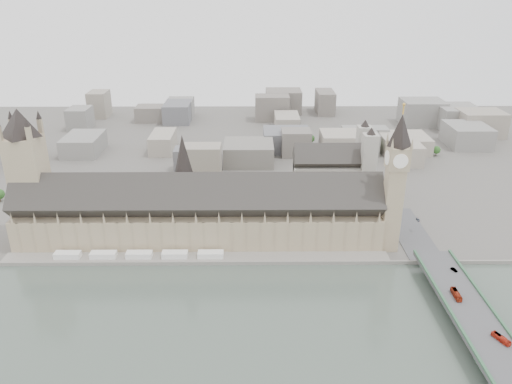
{
  "coord_description": "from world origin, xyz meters",
  "views": [
    {
      "loc": [
        39.53,
        -310.65,
        181.5
      ],
      "look_at": [
        42.11,
        34.86,
        33.46
      ],
      "focal_mm": 35.0,
      "sensor_mm": 36.0,
      "label": 1
    }
  ],
  "objects_px": {
    "elizabeth_tower": "(396,174)",
    "victoria_tower": "(28,170)",
    "red_bus_north": "(456,294)",
    "car_approach": "(418,220)",
    "westminster_abbey": "(334,173)",
    "red_bus_south": "(501,338)",
    "car_silver": "(454,270)",
    "palace_of_westminster": "(199,214)",
    "westminster_bridge": "(474,326)"
  },
  "relations": [
    {
      "from": "elizabeth_tower",
      "to": "victoria_tower",
      "type": "distance_m",
      "value": 260.64
    },
    {
      "from": "elizabeth_tower",
      "to": "red_bus_north",
      "type": "bearing_deg",
      "value": -74.91
    },
    {
      "from": "car_approach",
      "to": "elizabeth_tower",
      "type": "bearing_deg",
      "value": -145.75
    },
    {
      "from": "westminster_abbey",
      "to": "red_bus_north",
      "type": "height_order",
      "value": "westminster_abbey"
    },
    {
      "from": "red_bus_south",
      "to": "car_silver",
      "type": "height_order",
      "value": "red_bus_south"
    },
    {
      "from": "elizabeth_tower",
      "to": "car_approach",
      "type": "height_order",
      "value": "elizabeth_tower"
    },
    {
      "from": "car_silver",
      "to": "red_bus_south",
      "type": "bearing_deg",
      "value": -114.14
    },
    {
      "from": "car_silver",
      "to": "palace_of_westminster",
      "type": "bearing_deg",
      "value": 137.31
    },
    {
      "from": "westminster_bridge",
      "to": "red_bus_north",
      "type": "distance_m",
      "value": 21.39
    },
    {
      "from": "red_bus_north",
      "to": "car_silver",
      "type": "relative_size",
      "value": 2.54
    },
    {
      "from": "red_bus_north",
      "to": "westminster_abbey",
      "type": "bearing_deg",
      "value": 107.45
    },
    {
      "from": "westminster_abbey",
      "to": "red_bus_north",
      "type": "relative_size",
      "value": 5.5
    },
    {
      "from": "car_approach",
      "to": "red_bus_south",
      "type": "bearing_deg",
      "value": -95.92
    },
    {
      "from": "palace_of_westminster",
      "to": "red_bus_north",
      "type": "height_order",
      "value": "palace_of_westminster"
    },
    {
      "from": "red_bus_north",
      "to": "car_approach",
      "type": "relative_size",
      "value": 2.52
    },
    {
      "from": "elizabeth_tower",
      "to": "red_bus_north",
      "type": "xyz_separation_m",
      "value": [
        20.37,
        -75.57,
        -46.11
      ]
    },
    {
      "from": "palace_of_westminster",
      "to": "red_bus_south",
      "type": "relative_size",
      "value": 24.59
    },
    {
      "from": "victoria_tower",
      "to": "westminster_bridge",
      "type": "bearing_deg",
      "value": -21.78
    },
    {
      "from": "victoria_tower",
      "to": "red_bus_north",
      "type": "height_order",
      "value": "victoria_tower"
    },
    {
      "from": "palace_of_westminster",
      "to": "victoria_tower",
      "type": "relative_size",
      "value": 2.65
    },
    {
      "from": "palace_of_westminster",
      "to": "red_bus_north",
      "type": "xyz_separation_m",
      "value": [
        158.37,
        -87.27,
        -10.73
      ]
    },
    {
      "from": "palace_of_westminster",
      "to": "car_approach",
      "type": "height_order",
      "value": "palace_of_westminster"
    },
    {
      "from": "palace_of_westminster",
      "to": "elizabeth_tower",
      "type": "distance_m",
      "value": 142.94
    },
    {
      "from": "red_bus_north",
      "to": "red_bus_south",
      "type": "height_order",
      "value": "red_bus_north"
    },
    {
      "from": "westminster_bridge",
      "to": "car_silver",
      "type": "height_order",
      "value": "car_silver"
    },
    {
      "from": "palace_of_westminster",
      "to": "red_bus_south",
      "type": "bearing_deg",
      "value": -37.07
    },
    {
      "from": "elizabeth_tower",
      "to": "car_approach",
      "type": "bearing_deg",
      "value": 40.22
    },
    {
      "from": "victoria_tower",
      "to": "car_silver",
      "type": "xyz_separation_m",
      "value": [
        289.83,
        -65.41,
        -44.15
      ]
    },
    {
      "from": "elizabeth_tower",
      "to": "westminster_bridge",
      "type": "bearing_deg",
      "value": -75.89
    },
    {
      "from": "palace_of_westminster",
      "to": "westminster_abbey",
      "type": "height_order",
      "value": "westminster_abbey"
    },
    {
      "from": "westminster_bridge",
      "to": "car_approach",
      "type": "xyz_separation_m",
      "value": [
        4.73,
        119.79,
        5.84
      ]
    },
    {
      "from": "palace_of_westminster",
      "to": "westminster_bridge",
      "type": "distance_m",
      "value": 195.05
    },
    {
      "from": "car_silver",
      "to": "elizabeth_tower",
      "type": "bearing_deg",
      "value": 98.89
    },
    {
      "from": "palace_of_westminster",
      "to": "westminster_bridge",
      "type": "relative_size",
      "value": 0.82
    },
    {
      "from": "elizabeth_tower",
      "to": "red_bus_south",
      "type": "relative_size",
      "value": 9.98
    },
    {
      "from": "elizabeth_tower",
      "to": "red_bus_south",
      "type": "distance_m",
      "value": 126.69
    },
    {
      "from": "westminster_abbey",
      "to": "car_approach",
      "type": "height_order",
      "value": "westminster_abbey"
    },
    {
      "from": "elizabeth_tower",
      "to": "westminster_abbey",
      "type": "height_order",
      "value": "elizabeth_tower"
    },
    {
      "from": "red_bus_north",
      "to": "car_silver",
      "type": "xyz_separation_m",
      "value": [
        9.46,
        28.15,
        -0.92
      ]
    },
    {
      "from": "victoria_tower",
      "to": "car_silver",
      "type": "distance_m",
      "value": 300.39
    },
    {
      "from": "westminster_bridge",
      "to": "westminster_abbey",
      "type": "xyz_separation_m",
      "value": [
        -51.08,
        182.5,
        19.96
      ]
    },
    {
      "from": "elizabeth_tower",
      "to": "red_bus_north",
      "type": "relative_size",
      "value": 8.69
    },
    {
      "from": "westminster_bridge",
      "to": "red_bus_north",
      "type": "relative_size",
      "value": 26.27
    },
    {
      "from": "westminster_abbey",
      "to": "car_silver",
      "type": "xyz_separation_m",
      "value": [
        56.91,
        -134.41,
        -14.03
      ]
    },
    {
      "from": "palace_of_westminster",
      "to": "car_approach",
      "type": "relative_size",
      "value": 53.89
    },
    {
      "from": "red_bus_south",
      "to": "car_silver",
      "type": "xyz_separation_m",
      "value": [
        1.0,
        66.92,
        -0.7
      ]
    },
    {
      "from": "red_bus_north",
      "to": "red_bus_south",
      "type": "distance_m",
      "value": 39.68
    },
    {
      "from": "elizabeth_tower",
      "to": "westminster_abbey",
      "type": "bearing_deg",
      "value": 107.29
    },
    {
      "from": "elizabeth_tower",
      "to": "car_silver",
      "type": "distance_m",
      "value": 73.15
    },
    {
      "from": "palace_of_westminster",
      "to": "westminster_bridge",
      "type": "xyz_separation_m",
      "value": [
        162.0,
        -107.2,
        -17.58
      ]
    }
  ]
}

